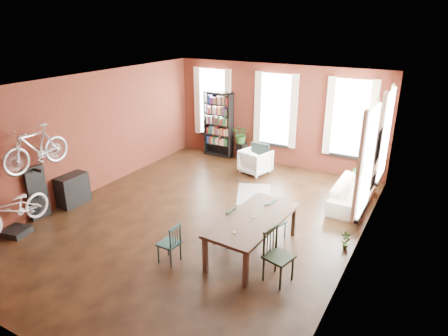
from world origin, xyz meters
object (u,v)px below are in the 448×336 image
Objects in this scene: console_table at (73,190)px; bookshelf at (219,124)px; dining_table at (253,235)px; dining_chair_a at (169,243)px; bike_trainer at (16,232)px; white_armchair at (256,160)px; plant_stand at (242,151)px; dining_chair_b at (224,225)px; dining_chair_c at (279,257)px; dining_chair_d at (275,221)px; bicycle_floor at (9,192)px; cream_sofa at (353,190)px.

bookshelf is at bearing 76.17° from console_table.
dining_chair_a is at bearing -135.65° from dining_table.
bike_trainer is (-1.18, -6.91, -1.03)m from bookshelf.
plant_stand is (-0.94, 0.91, -0.13)m from white_armchair.
dining_chair_c reaches higher than dining_chair_b.
dining_chair_d is 5.18m from plant_stand.
dining_chair_b reaches higher than dining_chair_d.
bicycle_floor is (-2.06, -6.89, 0.76)m from plant_stand.
dining_chair_a is 3.72m from bicycle_floor.
console_table is 0.45× the size of bicycle_floor.
dining_chair_b reaches higher than dining_table.
dining_table is 4.64× the size of bike_trainer.
plant_stand is at bearing 67.26° from console_table.
plant_stand is (-3.60, 5.58, -0.22)m from dining_chair_c.
dining_chair_a is 3.70m from bike_trainer.
console_table is (-3.12, -4.29, -0.01)m from white_armchair.
dining_table is 6.22m from bookshelf.
white_armchair is 1.45× the size of plant_stand.
plant_stand is (-2.98, 4.23, -0.13)m from dining_chair_d.
dining_chair_c is 1.22× the size of dining_chair_d.
bike_trainer is at bearing -86.48° from console_table.
cream_sofa is (0.45, 3.88, -0.10)m from dining_chair_c.
dining_chair_c is 1.26× the size of console_table.
bicycle_floor is (-4.86, -1.94, 0.65)m from dining_table.
dining_chair_d is 5.73m from bike_trainer.
console_table is at bearing 119.33° from cream_sofa.
dining_chair_a is 0.46× the size of bicycle_floor.
bicycle_floor is (-4.18, -1.94, 0.61)m from dining_chair_b.
plant_stand is 0.32× the size of bicycle_floor.
dining_table is at bearing -179.10° from dining_chair_d.
bookshelf is at bearing 180.00° from plant_stand.
dining_chair_b is 4.64m from bike_trainer.
cream_sofa is at bearing -22.77° from plant_stand.
dining_chair_a reaches higher than dining_chair_d.
dining_chair_d reaches higher than console_table.
dining_chair_b reaches higher than white_armchair.
bicycle_floor is (0.01, 0.02, 0.97)m from bike_trainer.
dining_chair_c is at bearing -3.75° from console_table.
cream_sofa is (1.93, 3.25, -0.02)m from dining_chair_b.
dining_chair_a is 1.27m from dining_chair_b.
white_armchair is 1.03× the size of console_table.
dining_table is at bearing 92.41° from dining_chair_b.
dining_chair_a reaches higher than bike_trainer.
dining_chair_a is 0.82× the size of dining_chair_c.
dining_chair_c reaches higher than white_armchair.
bike_trainer is (-3.59, -0.84, -0.34)m from dining_chair_a.
bicycle_floor reaches higher than bike_trainer.
dining_table is at bearing 158.85° from cream_sofa.
bike_trainer is (-4.19, -1.96, -0.35)m from dining_chair_b.
console_table is (-6.23, -3.50, -0.01)m from cream_sofa.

